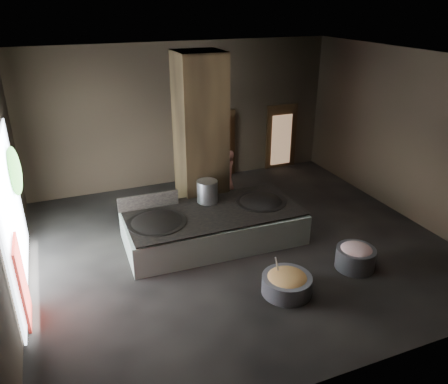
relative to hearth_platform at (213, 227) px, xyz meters
name	(u,v)px	position (x,y,z in m)	size (l,w,h in m)	color
floor	(238,245)	(0.53, -0.39, -0.43)	(10.00, 9.00, 0.10)	black
ceiling	(241,57)	(0.53, -0.39, 4.17)	(10.00, 9.00, 0.10)	black
back_wall	(182,115)	(0.53, 4.16, 1.87)	(10.00, 0.10, 4.50)	black
front_wall	(367,259)	(0.53, -4.94, 1.87)	(10.00, 0.10, 4.50)	black
left_wall	(0,193)	(-4.52, -0.39, 1.87)	(0.10, 9.00, 4.50)	black
right_wall	(409,136)	(5.58, -0.39, 1.87)	(0.10, 9.00, 4.50)	black
pillar	(201,138)	(0.23, 1.51, 1.87)	(1.20, 1.20, 4.50)	black
hearth_platform	(213,227)	(0.00, 0.00, 0.00)	(4.40, 2.10, 0.76)	silver
platform_cap	(213,211)	(0.00, 0.00, 0.43)	(4.30, 2.06, 0.03)	black
wok_left	(157,225)	(-1.45, -0.05, 0.37)	(1.39, 1.39, 0.38)	black
wok_left_rim	(157,222)	(-1.45, -0.05, 0.44)	(1.41, 1.41, 0.05)	black
wok_right	(261,204)	(1.35, 0.05, 0.37)	(1.29, 1.29, 0.36)	black
wok_right_rim	(261,202)	(1.35, 0.05, 0.44)	(1.32, 1.32, 0.05)	black
stock_pot	(207,191)	(0.05, 0.55, 0.75)	(0.54, 0.54, 0.57)	#B2B6BB
splash_guard	(148,201)	(-1.45, 0.75, 0.65)	(1.53, 0.06, 0.38)	black
cook	(227,179)	(1.04, 1.65, 0.50)	(0.65, 0.42, 1.77)	#A05F51
veg_basin	(287,284)	(0.66, -2.61, -0.19)	(1.05, 1.05, 0.39)	slate
veg_fill	(287,278)	(0.66, -2.61, -0.03)	(0.86, 0.86, 0.27)	tan
ladle	(278,268)	(0.51, -2.46, 0.17)	(0.03, 0.03, 0.83)	#B2B6BB
meat_basin	(355,258)	(2.58, -2.37, -0.14)	(0.89, 0.89, 0.49)	slate
meat_fill	(356,250)	(2.58, -2.37, 0.07)	(0.74, 0.74, 0.28)	#C37675
doorway_near	(219,145)	(1.73, 4.06, 0.72)	(1.18, 0.08, 2.38)	black
doorway_near_glow	(218,149)	(1.64, 3.88, 0.67)	(0.84, 0.04, 1.99)	#8C6647
doorway_far	(281,138)	(4.13, 4.06, 0.72)	(1.18, 0.08, 2.38)	black
doorway_far_glow	(281,140)	(4.08, 3.95, 0.67)	(0.76, 0.04, 1.81)	#8C6647
left_opening	(13,217)	(-4.42, -0.19, 1.22)	(0.04, 4.20, 3.10)	white
pavilion_sliver	(22,282)	(-4.35, -1.49, 0.47)	(0.05, 0.90, 1.70)	maroon
tree_silhouette	(14,171)	(-4.32, 0.91, 1.82)	(0.28, 1.10, 1.10)	#194714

